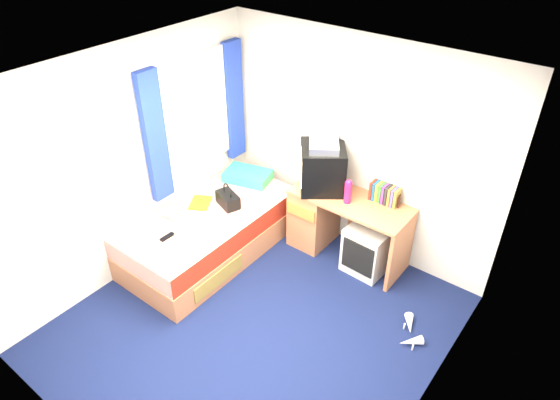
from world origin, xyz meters
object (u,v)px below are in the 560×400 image
Objects in this scene: bed at (210,232)px; aerosol_can at (344,190)px; storage_cube at (368,249)px; pink_water_bottle at (348,193)px; desk at (328,216)px; white_heels at (410,333)px; handbag at (228,199)px; remote_control at (167,237)px; vcr at (324,143)px; magazine at (200,203)px; picture_frame at (399,199)px; crt_tv at (322,167)px; towel at (220,226)px; pillow at (248,176)px; water_bottle at (170,215)px; colour_swatch_fan at (175,233)px.

aerosol_can is at bearing 37.70° from bed.
pink_water_bottle is (-0.30, -0.01, 0.60)m from storage_cube.
white_heels is at bearing -25.47° from desk.
remote_control is (-0.09, -0.81, -0.07)m from handbag.
desk is 3.07× the size of vcr.
magazine is 0.66m from remote_control.
vcr reaches higher than pink_water_bottle.
pink_water_bottle is at bearing -166.28° from picture_frame.
storage_cube is at bearing 49.17° from vcr.
crt_tv is 2.46× the size of towel.
remote_control is 0.38× the size of white_heels.
storage_cube is 0.63m from picture_frame.
pillow is at bearing 171.91° from picture_frame.
desk is 0.58m from storage_cube.
pillow is 1.27× the size of white_heels.
water_bottle is at bearing -135.06° from desk.
aerosol_can is at bearing 52.22° from vcr.
colour_swatch_fan is (-0.86, -1.38, -0.45)m from crt_tv.
remote_control is (-0.88, -1.47, -0.73)m from vcr.
water_bottle is (-0.16, -1.09, -0.02)m from pillow.
remote_control is (0.24, -0.25, -0.03)m from water_bottle.
picture_frame is 0.53m from pink_water_bottle.
magazine is 1.40× the size of water_bottle.
towel is at bearing -169.32° from white_heels.
water_bottle is at bearing -144.66° from storage_cube.
storage_cube is 1.59m from towel.
aerosol_can reaches higher than pillow.
colour_swatch_fan is (-1.53, -1.31, 0.28)m from storage_cube.
handbag reaches higher than magazine.
pillow reaches higher than colour_swatch_fan.
crt_tv is at bearing -87.26° from vcr.
pink_water_bottle is (1.33, 0.05, 0.27)m from pillow.
towel is 0.97× the size of magazine.
picture_frame is 0.58m from aerosol_can.
pink_water_bottle is at bearing 46.80° from handbag.
white_heels is (2.02, 0.38, -0.55)m from towel.
water_bottle is 0.48× the size of white_heels.
crt_tv is 1.41m from magazine.
remote_control is (0.17, -0.64, 0.00)m from magazine.
colour_swatch_fan is at bearing -125.19° from desk.
water_bottle is at bearing -167.61° from white_heels.
handbag is at bearing 122.54° from towel.
towel is at bearing 47.40° from colour_swatch_fan.
handbag is 0.72m from colour_swatch_fan.
pink_water_bottle reaches higher than bed.
crt_tv reaches higher than picture_frame.
pillow is 1.36m from pink_water_bottle.
bed is 0.51m from water_bottle.
colour_swatch_fan is (-0.97, -1.37, 0.14)m from desk.
white_heels is at bearing -33.36° from storage_cube.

